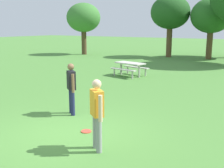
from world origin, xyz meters
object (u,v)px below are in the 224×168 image
person_catcher (71,85)px  picnic_table_near (130,66)px  person_thrower (97,110)px  tree_broad_center (170,13)px  tree_tall_left (84,18)px  tree_far_right (211,16)px  frisbee (86,131)px

person_catcher → picnic_table_near: size_ratio=0.84×
person_thrower → tree_broad_center: bearing=106.8°
tree_tall_left → picnic_table_near: bearing=-40.3°
person_catcher → tree_far_right: bearing=90.4°
frisbee → tree_broad_center: size_ratio=0.05×
tree_tall_left → tree_broad_center: 8.38m
frisbee → picnic_table_near: size_ratio=0.14×
tree_far_right → tree_broad_center: bearing=-174.8°
picnic_table_near → tree_broad_center: tree_broad_center is taller
person_catcher → picnic_table_near: bearing=104.3°
frisbee → picnic_table_near: bearing=111.2°
person_catcher → tree_broad_center: size_ratio=0.30×
frisbee → tree_broad_center: 19.76m
person_catcher → tree_far_right: tree_far_right is taller
person_thrower → tree_tall_left: 22.28m
tree_broad_center → picnic_table_near: bearing=-80.2°
frisbee → tree_broad_center: bearing=104.8°
person_thrower → picnic_table_near: 9.69m
frisbee → tree_broad_center: (-4.96, 18.72, 3.94)m
tree_tall_left → tree_broad_center: tree_broad_center is taller
picnic_table_near → tree_broad_center: (-1.83, 10.66, 3.39)m
frisbee → tree_far_right: 19.44m
picnic_table_near → tree_tall_left: size_ratio=0.39×
tree_broad_center → tree_far_right: 3.54m
picnic_table_near → tree_tall_left: (-9.89, 8.40, 3.00)m
person_catcher → frisbee: 1.88m
person_thrower → tree_broad_center: size_ratio=0.30×
person_thrower → tree_tall_left: size_ratio=0.33×
person_thrower → picnic_table_near: size_ratio=0.84×
frisbee → tree_broad_center: tree_broad_center is taller
person_catcher → frisbee: size_ratio=5.93×
person_catcher → tree_tall_left: tree_tall_left is taller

